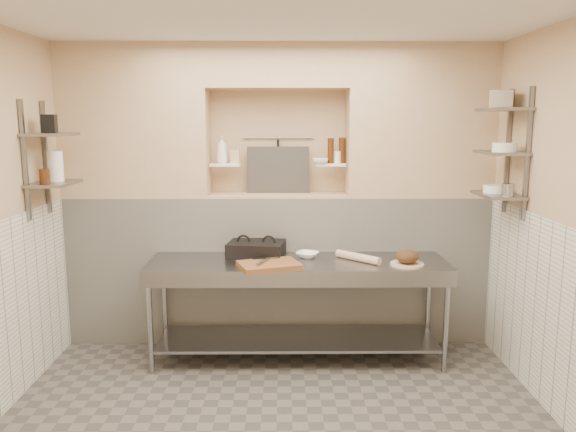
{
  "coord_description": "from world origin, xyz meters",
  "views": [
    {
      "loc": [
        0.05,
        -3.57,
        2.11
      ],
      "look_at": [
        0.09,
        0.9,
        1.35
      ],
      "focal_mm": 35.0,
      "sensor_mm": 36.0,
      "label": 1
    }
  ],
  "objects_px": {
    "rolling_pin": "(358,257)",
    "jug_left": "(55,166)",
    "panini_press": "(256,249)",
    "bread_loaf": "(407,257)",
    "bottle_soap": "(222,150)",
    "cutting_board": "(269,265)",
    "mixing_bowl": "(307,255)",
    "prep_table": "(298,290)",
    "bowl_alcove": "(320,161)"
  },
  "relations": [
    {
      "from": "rolling_pin",
      "to": "jug_left",
      "type": "relative_size",
      "value": 1.8
    },
    {
      "from": "panini_press",
      "to": "rolling_pin",
      "type": "relative_size",
      "value": 1.2
    },
    {
      "from": "bread_loaf",
      "to": "bottle_soap",
      "type": "bearing_deg",
      "value": 156.67
    },
    {
      "from": "cutting_board",
      "to": "bottle_soap",
      "type": "relative_size",
      "value": 1.89
    },
    {
      "from": "mixing_bowl",
      "to": "bread_loaf",
      "type": "bearing_deg",
      "value": -18.83
    },
    {
      "from": "cutting_board",
      "to": "rolling_pin",
      "type": "distance_m",
      "value": 0.8
    },
    {
      "from": "rolling_pin",
      "to": "bread_loaf",
      "type": "distance_m",
      "value": 0.43
    },
    {
      "from": "rolling_pin",
      "to": "bottle_soap",
      "type": "xyz_separation_m",
      "value": [
        -1.23,
        0.56,
        0.91
      ]
    },
    {
      "from": "jug_left",
      "to": "prep_table",
      "type": "bearing_deg",
      "value": 2.39
    },
    {
      "from": "bread_loaf",
      "to": "bowl_alcove",
      "type": "height_order",
      "value": "bowl_alcove"
    },
    {
      "from": "bread_loaf",
      "to": "jug_left",
      "type": "relative_size",
      "value": 0.77
    },
    {
      "from": "cutting_board",
      "to": "jug_left",
      "type": "xyz_separation_m",
      "value": [
        -1.77,
        0.13,
        0.82
      ]
    },
    {
      "from": "panini_press",
      "to": "bottle_soap",
      "type": "relative_size",
      "value": 2.09
    },
    {
      "from": "cutting_board",
      "to": "rolling_pin",
      "type": "relative_size",
      "value": 1.08
    },
    {
      "from": "prep_table",
      "to": "cutting_board",
      "type": "height_order",
      "value": "cutting_board"
    },
    {
      "from": "bottle_soap",
      "to": "jug_left",
      "type": "relative_size",
      "value": 1.03
    },
    {
      "from": "bottle_soap",
      "to": "bowl_alcove",
      "type": "bearing_deg",
      "value": -3.01
    },
    {
      "from": "panini_press",
      "to": "bottle_soap",
      "type": "distance_m",
      "value": 1.01
    },
    {
      "from": "rolling_pin",
      "to": "jug_left",
      "type": "height_order",
      "value": "jug_left"
    },
    {
      "from": "prep_table",
      "to": "mixing_bowl",
      "type": "bearing_deg",
      "value": 58.8
    },
    {
      "from": "cutting_board",
      "to": "prep_table",
      "type": "bearing_deg",
      "value": 41.05
    },
    {
      "from": "mixing_bowl",
      "to": "bowl_alcove",
      "type": "height_order",
      "value": "bowl_alcove"
    },
    {
      "from": "bread_loaf",
      "to": "mixing_bowl",
      "type": "bearing_deg",
      "value": 161.17
    },
    {
      "from": "bottle_soap",
      "to": "jug_left",
      "type": "bearing_deg",
      "value": -153.64
    },
    {
      "from": "prep_table",
      "to": "bowl_alcove",
      "type": "height_order",
      "value": "bowl_alcove"
    },
    {
      "from": "bottle_soap",
      "to": "cutting_board",
      "type": "bearing_deg",
      "value": -59.5
    },
    {
      "from": "bottle_soap",
      "to": "jug_left",
      "type": "xyz_separation_m",
      "value": [
        -1.31,
        -0.65,
        -0.1
      ]
    },
    {
      "from": "rolling_pin",
      "to": "bread_loaf",
      "type": "xyz_separation_m",
      "value": [
        0.4,
        -0.15,
        0.04
      ]
    },
    {
      "from": "mixing_bowl",
      "to": "bottle_soap",
      "type": "relative_size",
      "value": 0.77
    },
    {
      "from": "bread_loaf",
      "to": "bowl_alcove",
      "type": "distance_m",
      "value": 1.23
    },
    {
      "from": "panini_press",
      "to": "bread_loaf",
      "type": "bearing_deg",
      "value": -5.47
    },
    {
      "from": "bread_loaf",
      "to": "bottle_soap",
      "type": "xyz_separation_m",
      "value": [
        -1.63,
        0.7,
        0.87
      ]
    },
    {
      "from": "bowl_alcove",
      "to": "jug_left",
      "type": "relative_size",
      "value": 0.6
    },
    {
      "from": "mixing_bowl",
      "to": "bowl_alcove",
      "type": "bearing_deg",
      "value": 70.36
    },
    {
      "from": "panini_press",
      "to": "bottle_soap",
      "type": "height_order",
      "value": "bottle_soap"
    },
    {
      "from": "bottle_soap",
      "to": "panini_press",
      "type": "bearing_deg",
      "value": -48.36
    },
    {
      "from": "cutting_board",
      "to": "mixing_bowl",
      "type": "xyz_separation_m",
      "value": [
        0.33,
        0.36,
        0.0
      ]
    },
    {
      "from": "cutting_board",
      "to": "rolling_pin",
      "type": "height_order",
      "value": "rolling_pin"
    },
    {
      "from": "prep_table",
      "to": "mixing_bowl",
      "type": "distance_m",
      "value": 0.33
    },
    {
      "from": "bread_loaf",
      "to": "jug_left",
      "type": "height_order",
      "value": "jug_left"
    },
    {
      "from": "prep_table",
      "to": "jug_left",
      "type": "distance_m",
      "value": 2.3
    },
    {
      "from": "prep_table",
      "to": "bread_loaf",
      "type": "relative_size",
      "value": 13.55
    },
    {
      "from": "panini_press",
      "to": "bowl_alcove",
      "type": "bearing_deg",
      "value": 37.58
    },
    {
      "from": "prep_table",
      "to": "bottle_soap",
      "type": "bearing_deg",
      "value": 141.2
    },
    {
      "from": "cutting_board",
      "to": "mixing_bowl",
      "type": "relative_size",
      "value": 2.46
    },
    {
      "from": "cutting_board",
      "to": "bowl_alcove",
      "type": "xyz_separation_m",
      "value": [
        0.47,
        0.73,
        0.81
      ]
    },
    {
      "from": "mixing_bowl",
      "to": "jug_left",
      "type": "xyz_separation_m",
      "value": [
        -2.1,
        -0.23,
        0.81
      ]
    },
    {
      "from": "cutting_board",
      "to": "jug_left",
      "type": "distance_m",
      "value": 1.95
    },
    {
      "from": "rolling_pin",
      "to": "bowl_alcove",
      "type": "relative_size",
      "value": 2.97
    },
    {
      "from": "cutting_board",
      "to": "jug_left",
      "type": "height_order",
      "value": "jug_left"
    }
  ]
}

